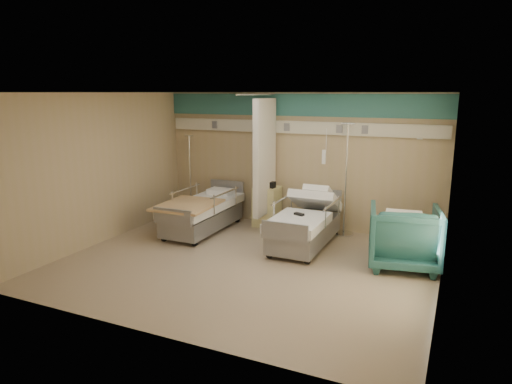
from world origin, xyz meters
TOP-DOWN VIEW (x-y plane):
  - ground at (0.00, 0.00)m, footprint 6.00×5.00m
  - room_walls at (-0.03, 0.25)m, footprint 6.04×5.04m
  - bed_right at (0.60, 1.30)m, footprint 1.00×2.16m
  - bed_left at (-1.60, 1.30)m, footprint 1.00×2.16m
  - bedside_cabinet at (-0.55, 2.20)m, footprint 0.50×0.48m
  - visitor_armchair at (2.40, 0.95)m, footprint 1.27×1.30m
  - waffle_blanket at (2.37, 0.96)m, footprint 0.61×0.55m
  - iv_stand_right at (1.10, 2.27)m, footprint 0.40×0.40m
  - iv_stand_left at (-2.39, 2.11)m, footprint 0.34×0.34m
  - call_remote at (0.55, 1.09)m, footprint 0.20×0.14m
  - tan_blanket at (-1.65, 0.84)m, footprint 1.10×1.35m
  - toiletry_bag at (-0.47, 2.15)m, footprint 0.25×0.17m
  - white_cup at (-0.63, 2.32)m, footprint 0.10×0.10m

SIDE VIEW (x-z plane):
  - ground at x=0.00m, z-range 0.00..0.00m
  - bed_right at x=0.60m, z-range 0.00..0.63m
  - bed_left at x=-1.60m, z-range 0.00..0.63m
  - iv_stand_left at x=-2.39m, z-range -0.56..1.33m
  - bedside_cabinet at x=-0.55m, z-range 0.00..0.85m
  - iv_stand_right at x=1.10m, z-range -0.66..1.57m
  - visitor_armchair at x=2.40m, z-range 0.00..1.02m
  - call_remote at x=0.55m, z-range 0.63..0.67m
  - tan_blanket at x=-1.65m, z-range 0.63..0.67m
  - white_cup at x=-0.63m, z-range 0.85..0.97m
  - toiletry_bag at x=-0.47m, z-range 0.85..0.98m
  - waffle_blanket at x=2.37m, z-range 1.02..1.08m
  - room_walls at x=-0.03m, z-range 0.45..3.27m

